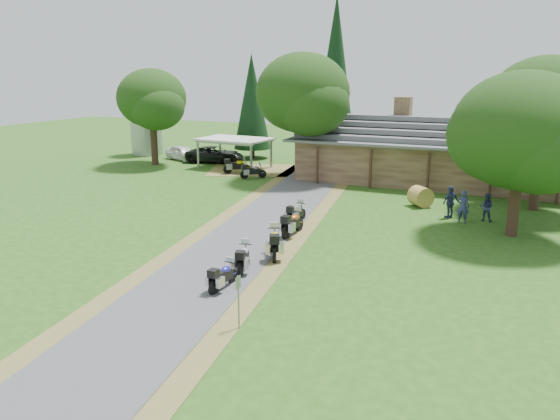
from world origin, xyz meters
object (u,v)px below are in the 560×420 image
at_px(silo, 146,123).
at_px(car_dark_suv, 215,151).
at_px(car_white_sedan, 182,151).
at_px(motorcycle_row_d, 293,222).
at_px(motorcycle_row_e, 297,212).
at_px(hay_bale, 421,197).
at_px(motorcycle_row_c, 275,241).
at_px(motorcycle_carport_b, 253,170).
at_px(lodge, 439,149).
at_px(motorcycle_row_a, 223,275).
at_px(motorcycle_carport_a, 237,165).
at_px(motorcycle_row_b, 243,257).
at_px(carport, 235,153).

bearing_deg(silo, car_dark_suv, -10.82).
relative_size(car_white_sedan, motorcycle_row_d, 2.57).
xyz_separation_m(motorcycle_row_e, hay_bale, (5.64, 6.54, 0.00)).
xyz_separation_m(motorcycle_row_c, motorcycle_carport_b, (-8.98, 16.05, -0.08)).
distance_m(motorcycle_row_c, motorcycle_row_e, 5.70).
height_order(motorcycle_row_e, motorcycle_carport_b, motorcycle_carport_b).
relative_size(lodge, motorcycle_carport_b, 11.61).
bearing_deg(motorcycle_row_a, motorcycle_carport_a, 30.69).
bearing_deg(silo, car_white_sedan, -17.38).
bearing_deg(motorcycle_row_a, car_white_sedan, 40.22).
bearing_deg(motorcycle_row_b, motorcycle_row_d, -16.80).
distance_m(carport, motorcycle_row_b, 24.92).
distance_m(car_dark_suv, motorcycle_carport_a, 5.95).
xyz_separation_m(lodge, carport, (-16.79, -0.93, -1.17)).
xyz_separation_m(carport, motorcycle_row_a, (12.24, -23.89, -0.71)).
relative_size(carport, motorcycle_row_c, 2.83).
height_order(car_dark_suv, motorcycle_row_b, car_dark_suv).
relative_size(carport, hay_bale, 4.73).
bearing_deg(motorcycle_row_b, lodge, -28.77).
distance_m(motorcycle_row_b, motorcycle_carport_b, 20.10).
bearing_deg(motorcycle_row_e, motorcycle_row_b, -169.97).
xyz_separation_m(carport, motorcycle_row_c, (12.52, -19.65, -0.56)).
distance_m(lodge, motorcycle_row_c, 21.09).
distance_m(motorcycle_row_a, motorcycle_row_e, 9.86).
distance_m(carport, car_white_sedan, 6.77).
relative_size(motorcycle_row_a, motorcycle_row_b, 0.93).
bearing_deg(motorcycle_row_c, lodge, -35.56).
xyz_separation_m(car_white_sedan, motorcycle_row_d, (18.53, -18.07, -0.17)).
bearing_deg(car_dark_suv, hay_bale, -126.67).
bearing_deg(motorcycle_row_d, motorcycle_carport_b, 37.49).
xyz_separation_m(silo, car_white_sedan, (5.22, -1.63, -2.26)).
xyz_separation_m(motorcycle_row_a, hay_bale, (4.75, 16.35, 0.06)).
relative_size(motorcycle_row_d, motorcycle_row_e, 1.10).
distance_m(motorcycle_row_b, motorcycle_row_e, 7.76).
bearing_deg(motorcycle_row_c, carport, 8.66).
bearing_deg(motorcycle_carport_b, motorcycle_row_d, -97.99).
height_order(silo, motorcycle_row_a, silo).
bearing_deg(carport, motorcycle_row_b, -56.60).
distance_m(silo, motorcycle_row_b, 34.76).
height_order(motorcycle_row_b, motorcycle_carport_a, motorcycle_carport_a).
distance_m(silo, carport, 12.36).
relative_size(carport, motorcycle_row_a, 3.56).
height_order(motorcycle_row_a, motorcycle_row_c, motorcycle_row_c).
xyz_separation_m(car_dark_suv, motorcycle_row_a, (15.23, -25.65, -0.53)).
height_order(car_dark_suv, motorcycle_carport_b, car_dark_suv).
relative_size(car_dark_suv, motorcycle_row_c, 2.76).
bearing_deg(hay_bale, motorcycle_row_c, -110.29).
relative_size(car_white_sedan, hay_bale, 4.10).
bearing_deg(car_dark_suv, motorcycle_row_b, -159.20).
xyz_separation_m(motorcycle_row_a, motorcycle_row_e, (-0.89, 9.82, 0.05)).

